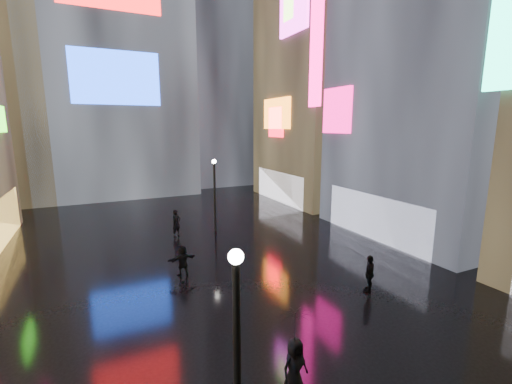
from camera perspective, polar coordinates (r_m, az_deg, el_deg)
ground at (r=21.58m, az=-9.22°, el=-9.45°), size 140.00×140.00×0.00m
building_right_mid at (r=28.07m, az=28.99°, el=25.20°), size 10.28×13.70×30.00m
building_right_far at (r=37.04m, az=11.29°, el=20.84°), size 10.28×12.00×28.00m
tower_flank_right at (r=48.69m, az=-8.10°, el=22.10°), size 12.00×12.00×34.00m
lamp_near at (r=7.56m, az=-3.18°, el=-25.74°), size 0.30×0.30×5.20m
lamp_far at (r=24.33m, az=-6.89°, el=0.14°), size 0.30×0.30×5.20m
pedestrian_3 at (r=16.80m, az=18.40°, el=-12.76°), size 1.09×0.89×1.73m
pedestrian_4 at (r=10.82m, az=6.45°, el=-26.88°), size 0.88×0.64×1.67m
pedestrian_5 at (r=18.00m, az=-12.13°, el=-11.10°), size 1.50×0.63×1.57m
pedestrian_6 at (r=24.06m, az=-13.12°, el=-5.11°), size 0.81×0.73×1.87m
umbrella_2 at (r=10.09m, az=6.62°, el=-21.18°), size 1.14×1.12×0.87m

